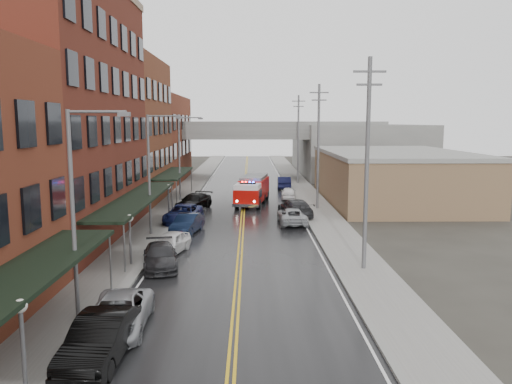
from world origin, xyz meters
name	(u,v)px	position (x,y,z in m)	size (l,w,h in m)	color
road	(242,220)	(0.00, 30.00, 0.01)	(11.00, 160.00, 0.02)	black
sidewalk_left	(159,219)	(-7.30, 30.00, 0.07)	(3.00, 160.00, 0.15)	slate
sidewalk_right	(326,219)	(7.30, 30.00, 0.07)	(3.00, 160.00, 0.15)	slate
curb_left	(178,219)	(-5.65, 30.00, 0.07)	(0.30, 160.00, 0.15)	gray
curb_right	(307,219)	(5.65, 30.00, 0.07)	(0.30, 160.00, 0.15)	gray
brick_building_b	(52,114)	(-13.30, 23.00, 9.00)	(9.00, 20.00, 18.00)	#591F17
brick_building_c	(118,131)	(-13.30, 40.50, 7.50)	(9.00, 15.00, 15.00)	brown
brick_building_far	(151,139)	(-13.30, 58.00, 6.00)	(9.00, 20.00, 12.00)	brown
tan_building	(393,178)	(16.00, 40.00, 2.50)	(14.00, 22.00, 5.00)	olive
right_far_block	(354,149)	(18.00, 70.00, 4.00)	(18.00, 30.00, 8.00)	slate
awning_0	(15,282)	(-7.49, 4.00, 2.99)	(2.60, 16.00, 3.09)	black
awning_1	(137,198)	(-7.49, 23.00, 2.99)	(2.60, 18.00, 3.09)	black
awning_2	(174,173)	(-7.49, 40.50, 2.99)	(2.60, 13.00, 3.09)	black
globe_lamp_0	(21,324)	(-6.40, 2.00, 2.31)	(0.44, 0.44, 3.12)	#59595B
globe_lamp_1	(130,228)	(-6.40, 16.00, 2.31)	(0.44, 0.44, 3.12)	#59595B
globe_lamp_2	(168,194)	(-6.40, 30.00, 2.31)	(0.44, 0.44, 3.12)	#59595B
street_lamp_0	(78,201)	(-6.55, 8.00, 5.19)	(2.64, 0.22, 9.00)	#59595B
street_lamp_1	(152,167)	(-6.55, 24.00, 5.19)	(2.64, 0.22, 9.00)	#59595B
street_lamp_2	(182,153)	(-6.55, 40.00, 5.19)	(2.64, 0.22, 9.00)	#59595B
utility_pole_0	(367,161)	(7.20, 15.00, 6.31)	(1.80, 0.24, 12.00)	#59595B
utility_pole_1	(318,145)	(7.20, 35.00, 6.31)	(1.80, 0.24, 12.00)	#59595B
utility_pole_2	(298,138)	(7.20, 55.00, 6.31)	(1.80, 0.24, 12.00)	#59595B
overpass	(245,138)	(0.00, 62.00, 5.99)	(40.00, 10.00, 7.50)	slate
fire_truck	(252,190)	(0.89, 38.12, 1.55)	(4.17, 8.14, 2.86)	#B10D08
parked_car_left_1	(100,339)	(-4.70, 4.20, 0.82)	(1.74, 4.98, 1.64)	black
parked_car_left_2	(118,314)	(-4.76, 6.83, 0.71)	(2.36, 5.11, 1.42)	#929499
parked_car_left_3	(160,256)	(-4.61, 15.70, 0.68)	(1.92, 4.72, 1.37)	#242427
parked_car_left_4	(170,243)	(-4.53, 18.87, 0.70)	(1.66, 4.12, 1.40)	silver
parked_car_left_5	(187,224)	(-4.17, 24.85, 0.73)	(1.55, 4.44, 1.46)	black
parked_car_left_6	(183,214)	(-5.00, 28.80, 0.77)	(2.54, 5.51, 1.53)	#131B49
parked_car_left_7	(194,202)	(-4.81, 35.18, 0.77)	(2.14, 5.27, 1.53)	black
parked_car_right_0	(292,216)	(4.17, 28.20, 0.67)	(2.23, 4.84, 1.35)	#95989D
parked_car_right_1	(295,208)	(4.73, 31.30, 0.81)	(2.26, 5.55, 1.61)	#232426
parked_car_right_2	(289,193)	(4.93, 41.80, 0.67)	(1.58, 3.92, 1.34)	white
parked_car_right_3	(284,183)	(5.00, 50.37, 0.77)	(1.64, 4.70, 1.55)	black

